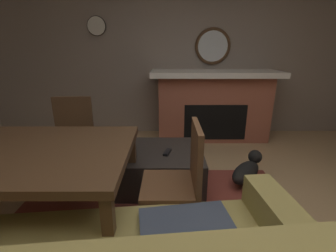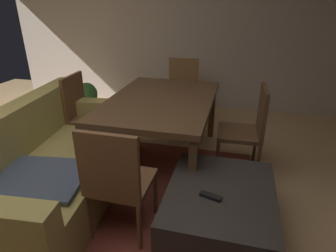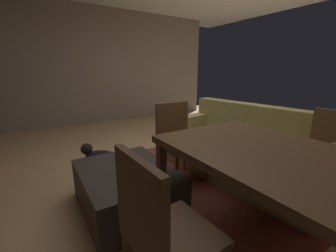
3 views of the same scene
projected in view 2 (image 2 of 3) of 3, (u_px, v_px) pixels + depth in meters
floor at (81, 248)px, 2.12m from camera, size 8.21×8.21×0.00m
wall_right_window_side at (179, 21)px, 4.58m from camera, size 0.12×6.02×2.78m
area_rug at (132, 214)px, 2.44m from camera, size 2.60×2.00×0.01m
couch at (55, 165)px, 2.61m from camera, size 2.12×1.14×0.86m
ottoman_coffee_table at (219, 211)px, 2.19m from camera, size 0.99×0.80×0.40m
tv_remote at (211, 196)px, 2.03m from camera, size 0.09×0.17×0.02m
dining_table at (161, 105)px, 3.04m from camera, size 1.62×1.09×0.74m
dining_chair_west at (116, 178)px, 2.03m from camera, size 0.44×0.44×0.93m
dining_chair_south at (249, 126)px, 2.89m from camera, size 0.46×0.46×0.93m
dining_chair_east at (182, 87)px, 4.16m from camera, size 0.47×0.47×0.93m
dining_chair_north at (84, 110)px, 3.30m from camera, size 0.46×0.46×0.93m
potted_plant at (87, 97)px, 4.46m from camera, size 0.33×0.33×0.53m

